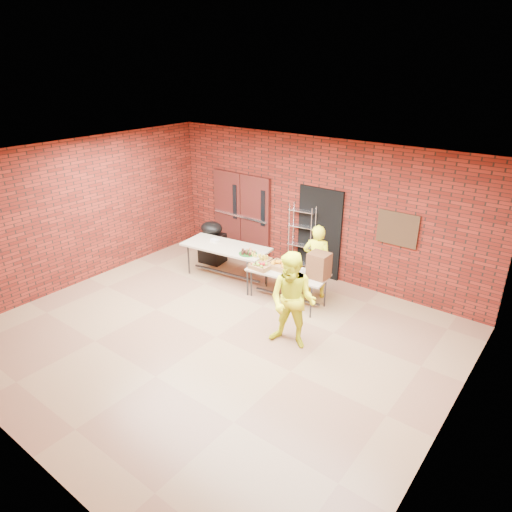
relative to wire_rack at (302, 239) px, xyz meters
The scene contains 19 objects.
room 3.42m from the wire_rack, 85.14° to the right, with size 8.08×7.08×3.28m.
double_doors 1.93m from the wire_rack, behind, with size 1.78×0.12×2.10m.
dark_doorway 0.46m from the wire_rack, 20.11° to the left, with size 1.10×0.06×2.10m, color black.
bronze_plaque 2.30m from the wire_rack, ahead, with size 0.85×0.04×0.70m, color #382516.
wire_rack is the anchor object (origin of this frame).
table_left 1.79m from the wire_rack, 130.66° to the right, with size 2.10×1.09×0.82m.
table_right 1.50m from the wire_rack, 68.27° to the right, with size 1.75×0.91×0.69m.
basket_bananas 1.39m from the wire_rack, 96.84° to the right, with size 0.43×0.34×0.14m.
basket_oranges 1.39m from the wire_rack, 75.78° to the right, with size 0.47×0.37×0.15m.
basket_apples 1.62m from the wire_rack, 89.55° to the right, with size 0.41×0.32×0.13m.
muffin_tray 1.49m from the wire_rack, 108.87° to the right, with size 0.40×0.40×0.10m.
napkin_box 2.02m from the wire_rack, 139.44° to the right, with size 0.19×0.12×0.06m, color silver.
coffee_dispenser 1.71m from the wire_rack, 46.10° to the right, with size 0.40×0.36×0.52m, color brown.
cup_stack_front 1.73m from the wire_rack, 59.61° to the right, with size 0.08×0.08×0.25m, color silver.
cup_stack_mid 1.82m from the wire_rack, 58.09° to the right, with size 0.09×0.09×0.26m, color silver.
cup_stack_back 1.58m from the wire_rack, 59.11° to the right, with size 0.07×0.07×0.21m, color silver.
covered_grill 2.27m from the wire_rack, 158.34° to the right, with size 0.64×0.56×1.06m.
volunteer_woman 1.19m from the wire_rack, 42.11° to the right, with size 0.59×0.39×1.61m, color #EBF61B.
volunteer_man 3.06m from the wire_rack, 60.53° to the right, with size 0.86×0.67×1.77m, color #EBF61B.
Camera 1 is at (4.93, -5.19, 4.71)m, focal length 32.00 mm.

